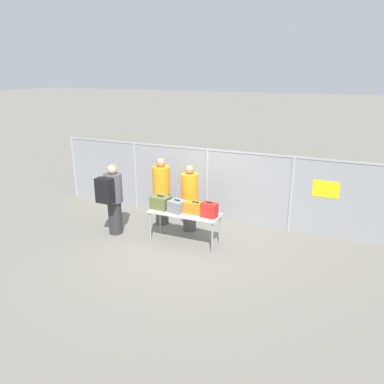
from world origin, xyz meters
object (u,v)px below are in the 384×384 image
suitcase_orange (196,208)px  security_worker_near (190,197)px  suitcase_olive (161,202)px  suitcase_grey (177,206)px  security_worker_far (161,190)px  traveler_hooded (112,197)px  utility_trailer (251,191)px  suitcase_red (209,210)px  inspection_table (185,215)px

suitcase_orange → security_worker_near: bearing=123.5°
suitcase_olive → suitcase_grey: bearing=-4.8°
suitcase_orange → security_worker_far: bearing=149.3°
suitcase_olive → traveler_hooded: size_ratio=0.26×
utility_trailer → security_worker_near: bearing=-111.6°
suitcase_grey → security_worker_far: size_ratio=0.23×
suitcase_grey → suitcase_orange: bearing=8.1°
suitcase_olive → security_worker_near: (0.44, 0.68, -0.03)m
suitcase_olive → utility_trailer: suitcase_olive is taller
traveler_hooded → suitcase_orange: bearing=6.5°
traveler_hooded → security_worker_far: bearing=51.9°
suitcase_red → suitcase_olive: bearing=177.9°
suitcase_grey → utility_trailer: (0.92, 3.07, -0.44)m
suitcase_grey → utility_trailer: size_ratio=0.10×
suitcase_olive → suitcase_grey: size_ratio=1.09×
suitcase_red → traveler_hooded: size_ratio=0.21×
suitcase_olive → traveler_hooded: (-1.16, -0.28, 0.06)m
suitcase_olive → security_worker_near: bearing=57.1°
suitcase_red → security_worker_near: (-0.80, 0.73, -0.04)m
security_worker_near → suitcase_grey: bearing=104.1°
security_worker_near → utility_trailer: size_ratio=0.41×
suitcase_grey → suitcase_red: bearing=-0.5°
suitcase_grey → suitcase_red: size_ratio=1.12×
suitcase_olive → utility_trailer: (1.37, 3.04, -0.45)m
traveler_hooded → security_worker_far: size_ratio=0.99×
inspection_table → suitcase_grey: size_ratio=4.05×
suitcase_grey → suitcase_olive: bearing=175.2°
inspection_table → suitcase_grey: (-0.17, -0.02, 0.21)m
inspection_table → suitcase_red: (0.61, -0.02, 0.23)m
inspection_table → traveler_hooded: size_ratio=0.96×
suitcase_orange → utility_trailer: suitcase_orange is taller
suitcase_orange → traveler_hooded: (-2.03, -0.30, 0.08)m
suitcase_orange → suitcase_red: bearing=-10.8°
traveler_hooded → security_worker_far: (0.77, 1.05, -0.05)m
traveler_hooded → suitcase_olive: bearing=11.5°
suitcase_grey → security_worker_near: (-0.01, 0.72, -0.01)m
suitcase_olive → security_worker_far: 0.87m
suitcase_olive → traveler_hooded: traveler_hooded is taller
suitcase_grey → traveler_hooded: (-1.61, -0.24, 0.07)m
suitcase_orange → security_worker_near: security_worker_near is taller
suitcase_orange → utility_trailer: bearing=80.6°
suitcase_red → utility_trailer: bearing=87.5°
suitcase_olive → security_worker_far: (-0.39, 0.78, 0.01)m
suitcase_red → suitcase_orange: bearing=169.2°
inspection_table → suitcase_orange: bearing=9.9°
traveler_hooded → utility_trailer: size_ratio=0.42×
suitcase_red → security_worker_far: security_worker_far is taller
suitcase_orange → security_worker_near: size_ratio=0.30×
suitcase_orange → traveler_hooded: bearing=-171.6°
suitcase_grey → security_worker_near: bearing=90.7°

